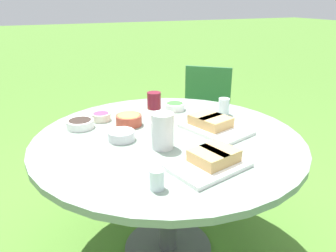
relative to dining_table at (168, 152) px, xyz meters
The scene contains 14 objects.
ground_plane 0.68m from the dining_table, ahead, with size 40.00×40.00×0.00m, color #4C7A2D.
dining_table is the anchor object (origin of this frame).
chair_near_right 1.34m from the dining_table, 38.99° to the right, with size 0.60×0.61×0.89m.
water_pitcher 0.24m from the dining_table, 145.66° to the left, with size 0.12×0.11×0.18m.
wine_glass 0.32m from the dining_table, ahead, with size 0.08×0.08×0.20m.
platter_bread_main 0.31m from the dining_table, 92.80° to the right, with size 0.43×0.35×0.08m.
platter_charcuterie 0.42m from the dining_table, behind, with size 0.32×0.39×0.08m.
bowl_fries 0.32m from the dining_table, 30.23° to the left, with size 0.15×0.15×0.06m.
bowl_salad 0.48m from the dining_table, 29.37° to the right, with size 0.14×0.14×0.05m.
bowl_olives 0.55m from the dining_table, 52.45° to the left, with size 0.16×0.16×0.05m.
bowl_dip_red 0.50m from the dining_table, 35.20° to the left, with size 0.12×0.12×0.05m.
bowl_dip_cream 0.29m from the dining_table, 78.19° to the left, with size 0.14×0.14×0.05m.
cup_water_near 0.55m from the dining_table, 151.64° to the left, with size 0.06×0.06×0.09m.
cup_water_far 0.53m from the dining_table, 68.79° to the right, with size 0.07×0.07×0.11m.
Camera 1 is at (-1.52, 0.67, 1.49)m, focal length 35.00 mm.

